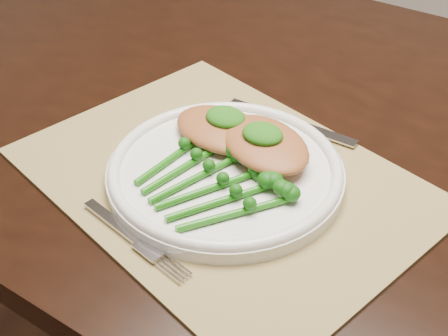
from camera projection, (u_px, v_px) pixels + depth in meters
The scene contains 10 objects.
dining_table at pixel (283, 290), 1.13m from camera, with size 1.60×0.91×0.75m.
placemat at pixel (223, 178), 0.78m from camera, with size 0.49×0.36×0.00m, color olive.
dinner_plate at pixel (225, 171), 0.77m from camera, with size 0.29×0.29×0.03m.
knife at pixel (279, 118), 0.88m from camera, with size 0.20×0.02×0.01m.
fork at pixel (141, 243), 0.68m from camera, with size 0.17×0.05×0.01m.
chicken_fillet_left at pixel (222, 129), 0.81m from camera, with size 0.13×0.09×0.03m, color #A35E2F.
chicken_fillet_right at pixel (265, 144), 0.77m from camera, with size 0.14×0.09×0.03m, color #A35E2F.
pesto_dollop_left at pixel (225, 117), 0.80m from camera, with size 0.05×0.05×0.02m, color #134C0A.
pesto_dollop_right at pixel (263, 134), 0.76m from camera, with size 0.05×0.04×0.02m, color #134C0A.
broccolini_bundle at pixel (202, 184), 0.74m from camera, with size 0.20×0.21×0.04m.
Camera 1 is at (0.22, -0.60, 1.24)m, focal length 50.00 mm.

